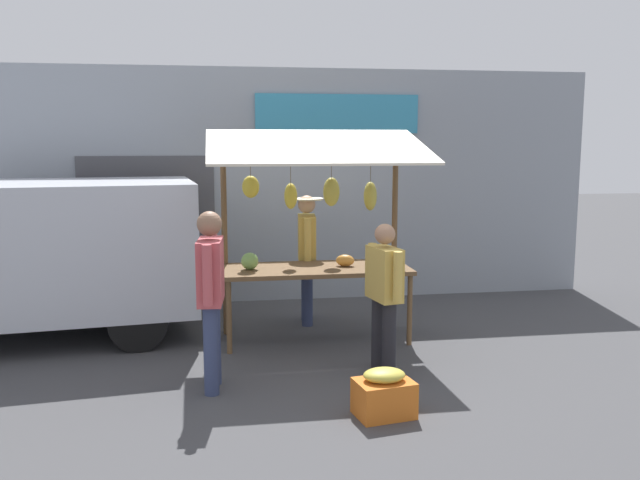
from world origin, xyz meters
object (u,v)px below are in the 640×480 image
vendor_with_sunhat (307,248)px  produce_crate_near (384,394)px  shopper_in_grey_tee (384,288)px  shopper_with_ponytail (211,287)px  market_stall (315,211)px

vendor_with_sunhat → produce_crate_near: 3.20m
shopper_in_grey_tee → produce_crate_near: bearing=154.1°
shopper_with_ponytail → vendor_with_sunhat: bearing=-24.0°
shopper_in_grey_tee → vendor_with_sunhat: bearing=2.7°
market_stall → produce_crate_near: size_ratio=4.62×
shopper_with_ponytail → market_stall: bearing=-34.3°
shopper_with_ponytail → produce_crate_near: shopper_with_ponytail is taller
market_stall → shopper_with_ponytail: 2.00m
shopper_in_grey_tee → market_stall: bearing=10.2°
market_stall → vendor_with_sunhat: (0.00, -0.71, -0.55)m
vendor_with_sunhat → shopper_in_grey_tee: bearing=20.5°
vendor_with_sunhat → market_stall: bearing=6.0°
market_stall → vendor_with_sunhat: 0.90m
vendor_with_sunhat → produce_crate_near: (-0.25, 3.09, -0.80)m
shopper_with_ponytail → produce_crate_near: bearing=-116.1°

